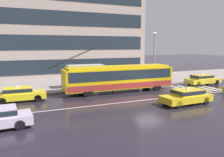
# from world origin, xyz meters

# --- Properties ---
(ground_plane) EXTENTS (160.00, 160.00, 0.00)m
(ground_plane) POSITION_xyz_m (0.00, 0.00, 0.00)
(ground_plane) COLOR #24202B
(sidewalk_slab) EXTENTS (80.00, 10.00, 0.14)m
(sidewalk_slab) POSITION_xyz_m (0.00, 9.83, 0.07)
(sidewalk_slab) COLOR gray
(sidewalk_slab) RESTS_ON ground_plane
(crosswalk_stripe_edge_near) EXTENTS (0.44, 4.40, 0.01)m
(crosswalk_stripe_edge_near) POSITION_xyz_m (5.54, 1.42, 0.00)
(crosswalk_stripe_edge_near) COLOR beige
(crosswalk_stripe_edge_near) RESTS_ON ground_plane
(crosswalk_stripe_inner_a) EXTENTS (0.44, 4.40, 0.01)m
(crosswalk_stripe_inner_a) POSITION_xyz_m (6.44, 1.42, 0.00)
(crosswalk_stripe_inner_a) COLOR beige
(crosswalk_stripe_inner_a) RESTS_ON ground_plane
(crosswalk_stripe_center) EXTENTS (0.44, 4.40, 0.01)m
(crosswalk_stripe_center) POSITION_xyz_m (7.34, 1.42, 0.00)
(crosswalk_stripe_center) COLOR beige
(crosswalk_stripe_center) RESTS_ON ground_plane
(crosswalk_stripe_inner_b) EXTENTS (0.44, 4.40, 0.01)m
(crosswalk_stripe_inner_b) POSITION_xyz_m (8.24, 1.42, 0.00)
(crosswalk_stripe_inner_b) COLOR beige
(crosswalk_stripe_inner_b) RESTS_ON ground_plane
(crosswalk_stripe_edge_far) EXTENTS (0.44, 4.40, 0.01)m
(crosswalk_stripe_edge_far) POSITION_xyz_m (9.14, 1.42, 0.00)
(crosswalk_stripe_edge_far) COLOR beige
(crosswalk_stripe_edge_far) RESTS_ON ground_plane
(lane_centre_line) EXTENTS (72.00, 0.14, 0.01)m
(lane_centre_line) POSITION_xyz_m (0.00, -1.20, 0.00)
(lane_centre_line) COLOR silver
(lane_centre_line) RESTS_ON ground_plane
(trolleybus) EXTENTS (13.21, 2.74, 4.85)m
(trolleybus) POSITION_xyz_m (-1.64, 3.23, 1.52)
(trolleybus) COLOR gold
(trolleybus) RESTS_ON ground_plane
(taxi_oncoming_near) EXTENTS (4.47, 1.91, 1.39)m
(taxi_oncoming_near) POSITION_xyz_m (1.30, -3.81, 0.70)
(taxi_oncoming_near) COLOR yellow
(taxi_oncoming_near) RESTS_ON ground_plane
(taxi_ahead_of_bus) EXTENTS (4.56, 1.79, 1.39)m
(taxi_ahead_of_bus) POSITION_xyz_m (9.81, 2.93, 0.70)
(taxi_ahead_of_bus) COLOR yellow
(taxi_ahead_of_bus) RESTS_ON ground_plane
(taxi_queued_behind_bus) EXTENTS (4.33, 1.87, 1.39)m
(taxi_queued_behind_bus) POSITION_xyz_m (-11.59, 2.87, 0.70)
(taxi_queued_behind_bus) COLOR yellow
(taxi_queued_behind_bus) RESTS_ON ground_plane
(bus_shelter) EXTENTS (4.05, 1.74, 2.59)m
(bus_shelter) POSITION_xyz_m (-4.50, 6.42, 2.08)
(bus_shelter) COLOR gray
(bus_shelter) RESTS_ON sidewalk_slab
(pedestrian_at_shelter) EXTENTS (1.41, 1.41, 1.96)m
(pedestrian_at_shelter) POSITION_xyz_m (-1.16, 6.05, 1.71)
(pedestrian_at_shelter) COLOR #252C4F
(pedestrian_at_shelter) RESTS_ON sidewalk_slab
(pedestrian_approaching_curb) EXTENTS (0.40, 0.40, 1.62)m
(pedestrian_approaching_curb) POSITION_xyz_m (-5.95, 5.32, 1.09)
(pedestrian_approaching_curb) COLOR #1E2924
(pedestrian_approaching_curb) RESTS_ON sidewalk_slab
(pedestrian_walking_past) EXTENTS (0.50, 0.50, 1.73)m
(pedestrian_walking_past) POSITION_xyz_m (-4.73, 6.52, 1.17)
(pedestrian_walking_past) COLOR #52563B
(pedestrian_walking_past) RESTS_ON sidewalk_slab
(street_lamp) EXTENTS (0.60, 0.32, 6.33)m
(street_lamp) POSITION_xyz_m (4.04, 5.25, 3.91)
(street_lamp) COLOR gray
(street_lamp) RESTS_ON sidewalk_slab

